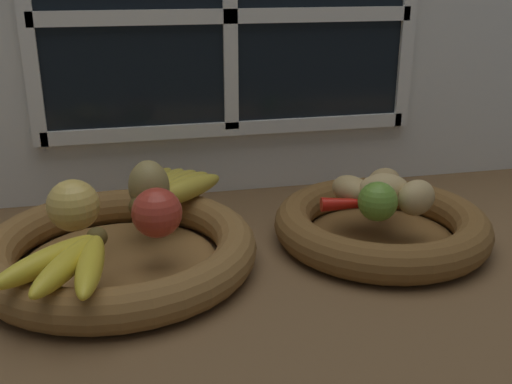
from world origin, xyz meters
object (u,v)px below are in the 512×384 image
at_px(fruit_bowl_left, 119,251).
at_px(apple_red_right, 157,213).
at_px(banana_bunch_front, 70,262).
at_px(potato_small, 416,198).
at_px(chili_pepper, 372,203).
at_px(pear_brown, 149,187).
at_px(potato_large, 384,191).
at_px(potato_back, 384,182).
at_px(lime_near, 378,201).
at_px(banana_bunch_back, 168,189).
at_px(potato_oblong, 351,190).
at_px(fruit_bowl_right, 381,226).
at_px(apple_golden_left, 73,205).

bearing_deg(fruit_bowl_left, apple_red_right, -28.54).
xyz_separation_m(banana_bunch_front, potato_small, (0.47, 0.08, 0.01)).
bearing_deg(potato_small, chili_pepper, 150.13).
xyz_separation_m(fruit_bowl_left, chili_pepper, (0.36, -0.00, 0.04)).
relative_size(banana_bunch_front, chili_pepper, 1.11).
distance_m(pear_brown, potato_large, 0.34).
xyz_separation_m(potato_back, lime_near, (-0.05, -0.09, 0.01)).
bearing_deg(banana_bunch_back, apple_red_right, -100.89).
distance_m(potato_small, chili_pepper, 0.06).
xyz_separation_m(banana_bunch_front, potato_oblong, (0.40, 0.14, 0.01)).
bearing_deg(banana_bunch_front, potato_back, 19.13).
xyz_separation_m(apple_red_right, potato_large, (0.33, 0.03, -0.01)).
height_order(fruit_bowl_right, potato_large, potato_large).
bearing_deg(potato_oblong, fruit_bowl_right, -37.87).
relative_size(potato_small, lime_near, 1.10).
xyz_separation_m(fruit_bowl_right, banana_bunch_back, (-0.30, 0.10, 0.05)).
xyz_separation_m(apple_golden_left, potato_oblong, (0.40, 0.01, -0.01)).
distance_m(potato_back, potato_small, 0.08).
height_order(banana_bunch_front, potato_back, potato_back).
distance_m(fruit_bowl_right, pear_brown, 0.34).
distance_m(apple_golden_left, potato_large, 0.44).
xyz_separation_m(apple_red_right, pear_brown, (-0.00, 0.09, 0.01)).
bearing_deg(banana_bunch_front, banana_bunch_back, 58.55).
relative_size(potato_back, potato_small, 1.15).
relative_size(apple_red_right, potato_oblong, 0.95).
distance_m(fruit_bowl_left, chili_pepper, 0.36).
xyz_separation_m(apple_red_right, potato_back, (0.35, 0.08, -0.01)).
height_order(potato_oblong, chili_pepper, potato_oblong).
bearing_deg(fruit_bowl_right, lime_near, -123.69).
bearing_deg(potato_back, fruit_bowl_right, -114.44).
xyz_separation_m(banana_bunch_back, chili_pepper, (0.28, -0.11, -0.01)).
height_order(banana_bunch_front, banana_bunch_back, banana_bunch_back).
height_order(apple_golden_left, apple_red_right, apple_golden_left).
relative_size(pear_brown, potato_small, 1.26).
relative_size(potato_large, chili_pepper, 0.52).
xyz_separation_m(banana_bunch_front, lime_near, (0.41, 0.07, 0.01)).
bearing_deg(chili_pepper, potato_oblong, 126.82).
distance_m(apple_golden_left, banana_bunch_back, 0.16).
height_order(fruit_bowl_left, lime_near, lime_near).
bearing_deg(apple_golden_left, fruit_bowl_left, -18.04).
bearing_deg(pear_brown, apple_golden_left, -157.29).
bearing_deg(potato_back, potato_small, -81.03).
bearing_deg(apple_golden_left, potato_small, -6.31).
xyz_separation_m(fruit_bowl_right, potato_back, (0.02, 0.05, 0.05)).
distance_m(apple_golden_left, lime_near, 0.41).
height_order(potato_small, chili_pepper, potato_small).
bearing_deg(banana_bunch_front, potato_oblong, 19.61).
distance_m(banana_bunch_back, potato_small, 0.36).
bearing_deg(potato_oblong, fruit_bowl_left, -175.00).
height_order(fruit_bowl_right, banana_bunch_front, banana_bunch_front).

